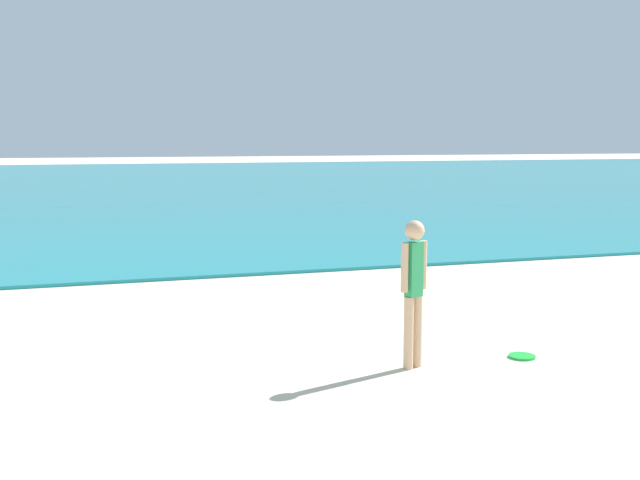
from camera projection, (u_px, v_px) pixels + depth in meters
name	position (u px, v px, depth m)	size (l,w,h in m)	color
water	(118.00, 182.00, 41.53)	(160.00, 60.00, 0.06)	teal
person_standing	(414.00, 285.00, 7.94)	(0.33, 0.20, 1.54)	#DDAD84
frisbee	(522.00, 356.00, 8.42)	(0.29, 0.29, 0.03)	green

